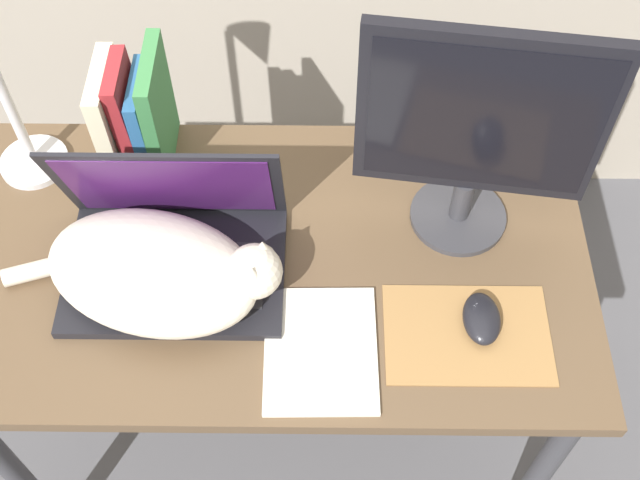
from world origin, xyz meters
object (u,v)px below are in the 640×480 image
laptop (174,245)px  external_monitor (478,131)px  computer_mouse (482,319)px  book_row (135,115)px  notepad (321,350)px  cat (159,271)px

laptop → external_monitor: 0.55m
laptop → computer_mouse: bearing=-13.2°
laptop → book_row: laptop is taller
book_row → laptop: bearing=-69.8°
notepad → laptop: bearing=145.7°
cat → notepad: size_ratio=2.09×
laptop → book_row: bearing=110.2°
cat → book_row: 0.32m
laptop → notepad: bearing=-34.3°
external_monitor → computer_mouse: external_monitor is taller
book_row → external_monitor: bearing=-13.9°
cat → notepad: cat is taller
book_row → cat: bearing=-76.4°
notepad → computer_mouse: bearing=11.0°
notepad → cat: bearing=157.8°
computer_mouse → notepad: computer_mouse is taller
computer_mouse → laptop: bearing=166.8°
laptop → notepad: 0.31m
computer_mouse → notepad: bearing=-169.0°
laptop → cat: bearing=-103.7°
cat → book_row: bearing=103.6°
computer_mouse → notepad: 0.27m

